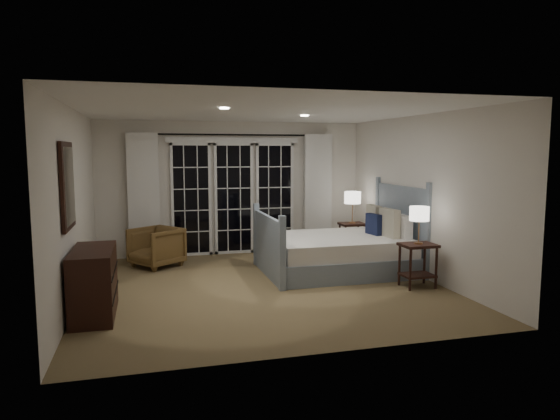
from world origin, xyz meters
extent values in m
plane|color=olive|center=(0.00, 0.00, 0.00)|extent=(5.00, 5.00, 0.00)
plane|color=white|center=(0.00, 0.00, 2.50)|extent=(5.00, 5.00, 0.00)
cube|color=silver|center=(-2.50, 0.00, 1.25)|extent=(0.02, 5.00, 2.50)
cube|color=silver|center=(2.50, 0.00, 1.25)|extent=(0.02, 5.00, 2.50)
cube|color=silver|center=(0.00, 2.50, 1.25)|extent=(5.00, 0.02, 2.50)
cube|color=silver|center=(0.00, -2.50, 1.25)|extent=(5.00, 0.02, 2.50)
cube|color=black|center=(-0.80, 2.47, 1.05)|extent=(0.66, 0.02, 2.02)
cube|color=black|center=(0.00, 2.47, 1.05)|extent=(0.66, 0.02, 2.02)
cube|color=black|center=(0.80, 2.47, 1.05)|extent=(0.66, 0.02, 2.02)
cube|color=white|center=(0.00, 2.46, 2.15)|extent=(2.50, 0.04, 0.10)
cylinder|color=black|center=(0.00, 2.40, 2.25)|extent=(3.50, 0.03, 0.03)
cube|color=white|center=(-1.65, 2.38, 1.15)|extent=(0.55, 0.10, 2.25)
cube|color=white|center=(1.65, 2.38, 1.15)|extent=(0.55, 0.10, 2.25)
cylinder|color=white|center=(0.80, 0.60, 2.49)|extent=(0.12, 0.12, 0.01)
cylinder|color=white|center=(-0.60, -0.40, 2.49)|extent=(0.12, 0.12, 0.01)
cube|color=gray|center=(1.35, 0.58, 0.16)|extent=(2.17, 1.69, 0.32)
cube|color=white|center=(1.35, 0.58, 0.45)|extent=(2.11, 1.63, 0.26)
cube|color=gray|center=(2.49, 0.58, 0.69)|extent=(0.06, 1.69, 1.38)
cube|color=gray|center=(0.21, 0.58, 0.48)|extent=(0.06, 1.69, 0.95)
cube|color=white|center=(2.29, 0.26, 0.76)|extent=(0.14, 0.60, 0.36)
cube|color=white|center=(2.29, 0.90, 0.76)|extent=(0.14, 0.60, 0.36)
cube|color=beige|center=(2.13, 0.30, 0.81)|extent=(0.16, 0.46, 0.45)
cube|color=beige|center=(2.13, 0.86, 0.81)|extent=(0.16, 0.46, 0.45)
cube|color=#151B3B|center=(1.99, 0.58, 0.75)|extent=(0.15, 0.35, 0.34)
cube|color=black|center=(2.13, -0.60, 0.61)|extent=(0.49, 0.39, 0.04)
cube|color=black|center=(2.13, -0.60, 0.17)|extent=(0.45, 0.35, 0.03)
cylinder|color=black|center=(1.93, -0.75, 0.30)|extent=(0.04, 0.04, 0.60)
cylinder|color=black|center=(2.33, -0.75, 0.30)|extent=(0.04, 0.04, 0.60)
cylinder|color=black|center=(1.93, -0.44, 0.30)|extent=(0.04, 0.04, 0.60)
cylinder|color=black|center=(2.33, -0.44, 0.30)|extent=(0.04, 0.04, 0.60)
cube|color=black|center=(2.15, 1.81, 0.58)|extent=(0.46, 0.37, 0.04)
cube|color=black|center=(2.15, 1.81, 0.16)|extent=(0.42, 0.33, 0.03)
cylinder|color=black|center=(1.95, 1.66, 0.28)|extent=(0.04, 0.04, 0.57)
cylinder|color=black|center=(2.34, 1.66, 0.28)|extent=(0.04, 0.04, 0.57)
cylinder|color=black|center=(1.95, 1.95, 0.28)|extent=(0.04, 0.04, 0.57)
cylinder|color=black|center=(2.34, 1.95, 0.28)|extent=(0.04, 0.04, 0.57)
cylinder|color=#B77C49|center=(2.13, -0.60, 0.64)|extent=(0.12, 0.12, 0.02)
cylinder|color=#B77C49|center=(2.13, -0.60, 0.81)|extent=(0.02, 0.02, 0.31)
cylinder|color=white|center=(2.13, -0.60, 1.07)|extent=(0.28, 0.28, 0.20)
cylinder|color=#B77C49|center=(2.15, 1.81, 0.61)|extent=(0.12, 0.12, 0.02)
cylinder|color=#B77C49|center=(2.15, 1.81, 0.79)|extent=(0.02, 0.02, 0.35)
cylinder|color=white|center=(2.15, 1.81, 1.08)|extent=(0.31, 0.31, 0.23)
imported|color=brown|center=(-1.47, 1.70, 0.33)|extent=(1.02, 1.01, 0.67)
cube|color=black|center=(-2.23, -0.73, 0.40)|extent=(0.47, 1.13, 0.80)
cube|color=black|center=(-1.99, -0.73, 0.26)|extent=(0.01, 1.11, 0.01)
cube|color=black|center=(-1.99, -0.73, 0.53)|extent=(0.01, 1.11, 0.01)
cube|color=black|center=(-2.47, -0.73, 1.55)|extent=(0.04, 0.85, 1.00)
cube|color=white|center=(-2.44, -0.73, 1.55)|extent=(0.01, 0.73, 0.88)
camera|label=1|loc=(-1.59, -6.85, 1.94)|focal=32.00mm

